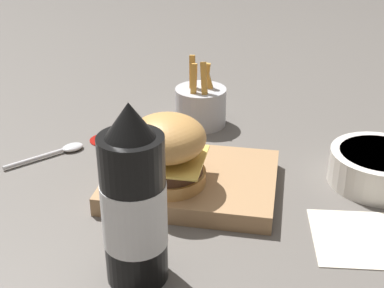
{
  "coord_description": "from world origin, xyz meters",
  "views": [
    {
      "loc": [
        0.15,
        -0.66,
        0.44
      ],
      "look_at": [
        0.01,
        0.05,
        0.08
      ],
      "focal_mm": 50.0,
      "sensor_mm": 36.0,
      "label": 1
    }
  ],
  "objects_px": {
    "spoon": "(61,151)",
    "side_bowl": "(379,167)",
    "ketchup_bottle": "(134,205)",
    "fries_basket": "(201,105)",
    "burger": "(167,150)",
    "serving_board": "(192,181)"
  },
  "relations": [
    {
      "from": "spoon",
      "to": "side_bowl",
      "type": "bearing_deg",
      "value": -48.49
    },
    {
      "from": "ketchup_bottle",
      "to": "spoon",
      "type": "height_order",
      "value": "ketchup_bottle"
    },
    {
      "from": "side_bowl",
      "to": "spoon",
      "type": "bearing_deg",
      "value": 179.82
    },
    {
      "from": "fries_basket",
      "to": "side_bowl",
      "type": "relative_size",
      "value": 0.89
    },
    {
      "from": "burger",
      "to": "serving_board",
      "type": "bearing_deg",
      "value": 47.71
    },
    {
      "from": "serving_board",
      "to": "fries_basket",
      "type": "relative_size",
      "value": 1.88
    },
    {
      "from": "ketchup_bottle",
      "to": "fries_basket",
      "type": "relative_size",
      "value": 1.66
    },
    {
      "from": "serving_board",
      "to": "spoon",
      "type": "distance_m",
      "value": 0.26
    },
    {
      "from": "ketchup_bottle",
      "to": "side_bowl",
      "type": "height_order",
      "value": "ketchup_bottle"
    },
    {
      "from": "ketchup_bottle",
      "to": "serving_board",
      "type": "bearing_deg",
      "value": 82.69
    },
    {
      "from": "burger",
      "to": "side_bowl",
      "type": "bearing_deg",
      "value": 18.7
    },
    {
      "from": "fries_basket",
      "to": "side_bowl",
      "type": "xyz_separation_m",
      "value": [
        0.32,
        -0.17,
        -0.01
      ]
    },
    {
      "from": "serving_board",
      "to": "side_bowl",
      "type": "distance_m",
      "value": 0.3
    },
    {
      "from": "burger",
      "to": "fries_basket",
      "type": "relative_size",
      "value": 0.83
    },
    {
      "from": "burger",
      "to": "side_bowl",
      "type": "relative_size",
      "value": 0.74
    },
    {
      "from": "burger",
      "to": "fries_basket",
      "type": "xyz_separation_m",
      "value": [
        0.0,
        0.28,
        -0.04
      ]
    },
    {
      "from": "burger",
      "to": "ketchup_bottle",
      "type": "bearing_deg",
      "value": -89.04
    },
    {
      "from": "fries_basket",
      "to": "ketchup_bottle",
      "type": "bearing_deg",
      "value": -89.76
    },
    {
      "from": "fries_basket",
      "to": "spoon",
      "type": "bearing_deg",
      "value": -142.28
    },
    {
      "from": "spoon",
      "to": "fries_basket",
      "type": "bearing_deg",
      "value": -10.59
    },
    {
      "from": "serving_board",
      "to": "fries_basket",
      "type": "bearing_deg",
      "value": 96.78
    },
    {
      "from": "side_bowl",
      "to": "fries_basket",
      "type": "bearing_deg",
      "value": 151.4
    }
  ]
}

